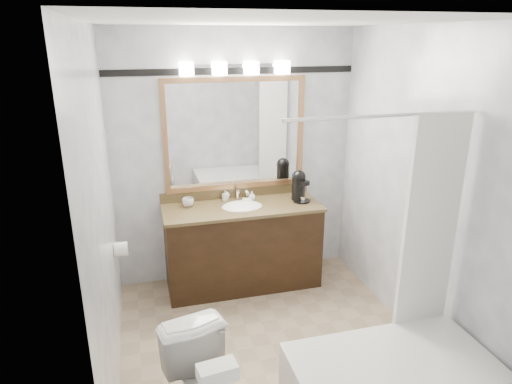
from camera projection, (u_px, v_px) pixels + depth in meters
room at (273, 202)px, 3.35m from camera, size 2.42×2.62×2.52m
vanity at (242, 244)px, 4.54m from camera, size 1.53×0.58×0.97m
mirror at (235, 134)px, 4.44m from camera, size 1.40×0.04×1.10m
vanity_light_bar at (235, 68)px, 4.19m from camera, size 1.02×0.14×0.12m
accent_stripe at (234, 71)px, 4.26m from camera, size 2.40×0.01×0.06m
bathtub at (393, 379)px, 2.98m from camera, size 1.30×0.75×1.96m
tp_roll at (121, 249)px, 3.86m from camera, size 0.11×0.12×0.12m
tissue_box at (217, 372)px, 2.32m from camera, size 0.21×0.14×0.08m
coffee_maker at (299, 185)px, 4.51m from camera, size 0.17×0.20×0.31m
cup_left at (188, 202)px, 4.39m from camera, size 0.11×0.11×0.09m
cup_right at (186, 203)px, 4.40m from camera, size 0.09×0.09×0.07m
soap_bottle_a at (225, 195)px, 4.55m from camera, size 0.06×0.06×0.10m
soap_bottle_b at (252, 196)px, 4.56m from camera, size 0.08×0.08×0.09m
soap_bar at (247, 200)px, 4.53m from camera, size 0.10×0.08×0.03m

